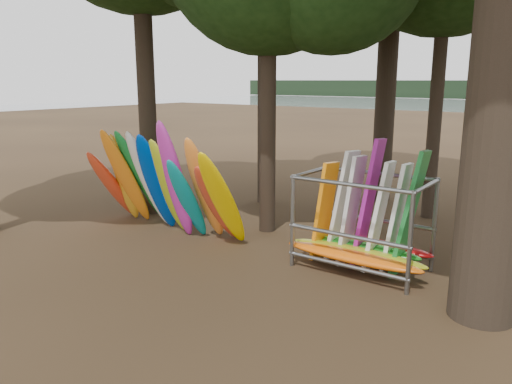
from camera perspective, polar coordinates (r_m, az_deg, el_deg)
The scene contains 3 objects.
ground at distance 11.28m, azimuth -3.00°, elevation -8.56°, with size 120.00×120.00×0.00m, color #47331E.
kayak_row at distance 13.60m, azimuth -10.69°, elevation 0.74°, with size 5.18×2.20×3.27m.
storage_rack at distance 11.13m, azimuth 12.07°, elevation -3.84°, with size 3.13×1.58×2.90m.
Camera 1 is at (6.65, -8.14, 4.09)m, focal length 35.00 mm.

